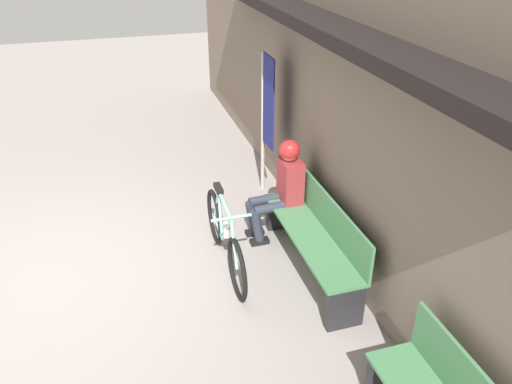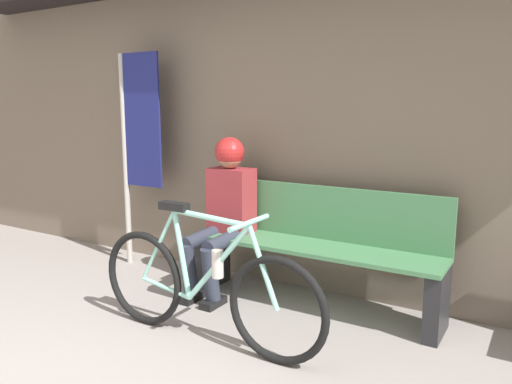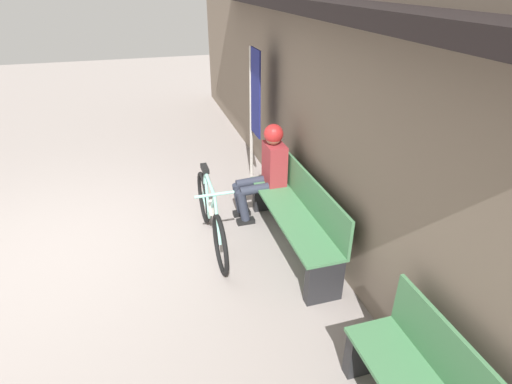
% 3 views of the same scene
% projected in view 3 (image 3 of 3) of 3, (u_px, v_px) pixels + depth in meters
% --- Properties ---
extents(ground_plane, '(24.00, 24.00, 0.00)m').
position_uv_depth(ground_plane, '(70.00, 252.00, 4.46)').
color(ground_plane, gray).
extents(storefront_wall, '(12.00, 0.56, 3.20)m').
position_uv_depth(storefront_wall, '(310.00, 86.00, 4.35)').
color(storefront_wall, '#756656').
rests_on(storefront_wall, ground_plane).
extents(park_bench_near, '(1.86, 0.42, 0.87)m').
position_uv_depth(park_bench_near, '(296.00, 214.00, 4.36)').
color(park_bench_near, '#477F51').
rests_on(park_bench_near, ground_plane).
extents(bicycle, '(1.66, 0.40, 0.86)m').
position_uv_depth(bicycle, '(211.00, 216.00, 4.45)').
color(bicycle, black).
rests_on(bicycle, ground_plane).
extents(person_seated, '(0.34, 0.62, 1.22)m').
position_uv_depth(person_seated, '(267.00, 166.00, 4.80)').
color(person_seated, '#2D3342').
rests_on(person_seated, ground_plane).
extents(banner_pole, '(0.45, 0.05, 1.90)m').
position_uv_depth(banner_pole, '(254.00, 101.00, 5.48)').
color(banner_pole, '#B7B2A8').
rests_on(banner_pole, ground_plane).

